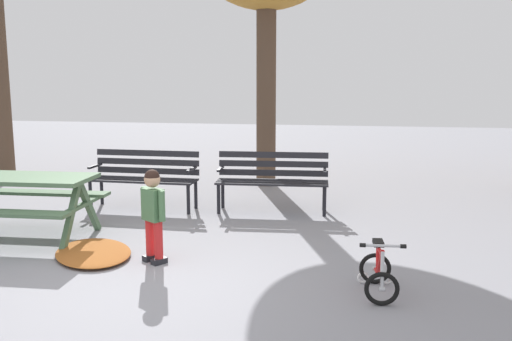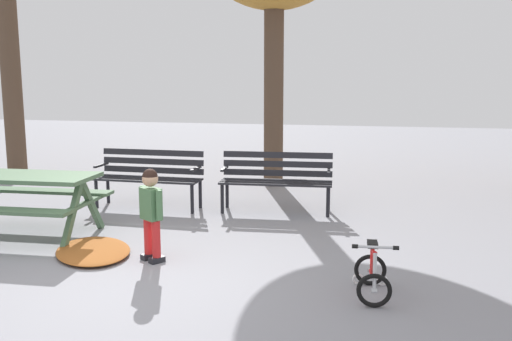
{
  "view_description": "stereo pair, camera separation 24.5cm",
  "coord_description": "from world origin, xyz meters",
  "px_view_note": "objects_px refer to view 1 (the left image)",
  "views": [
    {
      "loc": [
        2.06,
        -4.62,
        1.94
      ],
      "look_at": [
        0.92,
        1.81,
        0.85
      ],
      "focal_mm": 39.66,
      "sensor_mm": 36.0,
      "label": 1
    },
    {
      "loc": [
        2.3,
        -4.57,
        1.94
      ],
      "look_at": [
        0.92,
        1.81,
        0.85
      ],
      "focal_mm": 39.66,
      "sensor_mm": 36.0,
      "label": 2
    }
  ],
  "objects_px": {
    "kids_bicycle": "(378,273)",
    "park_bench_left": "(273,176)",
    "picnic_table": "(17,190)",
    "park_bench_far_left": "(145,174)",
    "child_standing": "(153,209)"
  },
  "relations": [
    {
      "from": "kids_bicycle",
      "to": "park_bench_far_left",
      "type": "bearing_deg",
      "value": 139.18
    },
    {
      "from": "park_bench_far_left",
      "to": "kids_bicycle",
      "type": "distance_m",
      "value": 4.37
    },
    {
      "from": "picnic_table",
      "to": "kids_bicycle",
      "type": "height_order",
      "value": "picnic_table"
    },
    {
      "from": "child_standing",
      "to": "kids_bicycle",
      "type": "xyz_separation_m",
      "value": [
        2.29,
        -0.5,
        -0.38
      ]
    },
    {
      "from": "park_bench_far_left",
      "to": "kids_bicycle",
      "type": "height_order",
      "value": "park_bench_far_left"
    },
    {
      "from": "kids_bicycle",
      "to": "picnic_table",
      "type": "bearing_deg",
      "value": 165.85
    },
    {
      "from": "picnic_table",
      "to": "kids_bicycle",
      "type": "bearing_deg",
      "value": -14.15
    },
    {
      "from": "park_bench_far_left",
      "to": "child_standing",
      "type": "xyz_separation_m",
      "value": [
        1.0,
        -2.35,
        0.07
      ]
    },
    {
      "from": "park_bench_left",
      "to": "kids_bicycle",
      "type": "relative_size",
      "value": 2.8
    },
    {
      "from": "child_standing",
      "to": "picnic_table",
      "type": "bearing_deg",
      "value": 163.54
    },
    {
      "from": "park_bench_left",
      "to": "child_standing",
      "type": "xyz_separation_m",
      "value": [
        -0.89,
        -2.5,
        0.07
      ]
    },
    {
      "from": "picnic_table",
      "to": "park_bench_left",
      "type": "xyz_separation_m",
      "value": [
        2.81,
        1.93,
        -0.08
      ]
    },
    {
      "from": "kids_bicycle",
      "to": "park_bench_left",
      "type": "bearing_deg",
      "value": 115.14
    },
    {
      "from": "child_standing",
      "to": "kids_bicycle",
      "type": "distance_m",
      "value": 2.38
    },
    {
      "from": "child_standing",
      "to": "kids_bicycle",
      "type": "height_order",
      "value": "child_standing"
    }
  ]
}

